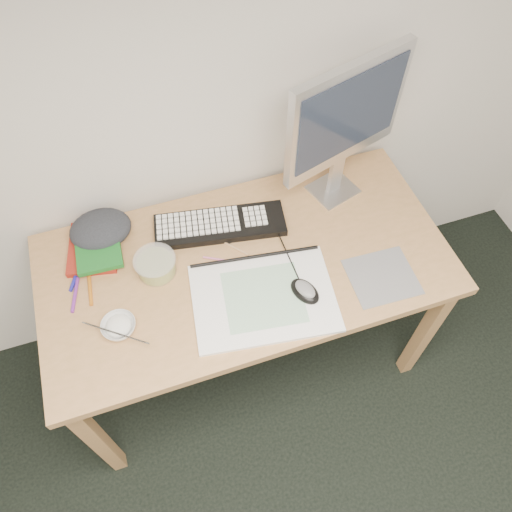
{
  "coord_description": "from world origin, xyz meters",
  "views": [
    {
      "loc": [
        -0.05,
        0.52,
        2.17
      ],
      "look_at": [
        0.24,
        1.39,
        0.83
      ],
      "focal_mm": 35.0,
      "sensor_mm": 36.0,
      "label": 1
    }
  ],
  "objects_px": {
    "rice_bowl": "(119,327)",
    "keyboard": "(220,225)",
    "monitor": "(346,119)",
    "desk": "(246,274)",
    "sketchpad": "(264,298)"
  },
  "relations": [
    {
      "from": "keyboard",
      "to": "rice_bowl",
      "type": "bearing_deg",
      "value": -135.3
    },
    {
      "from": "desk",
      "to": "rice_bowl",
      "type": "xyz_separation_m",
      "value": [
        -0.45,
        -0.12,
        0.1
      ]
    },
    {
      "from": "desk",
      "to": "sketchpad",
      "type": "bearing_deg",
      "value": -85.8
    },
    {
      "from": "keyboard",
      "to": "monitor",
      "type": "height_order",
      "value": "monitor"
    },
    {
      "from": "desk",
      "to": "rice_bowl",
      "type": "relative_size",
      "value": 12.9
    },
    {
      "from": "desk",
      "to": "keyboard",
      "type": "bearing_deg",
      "value": 103.23
    },
    {
      "from": "sketchpad",
      "to": "monitor",
      "type": "distance_m",
      "value": 0.64
    },
    {
      "from": "desk",
      "to": "rice_bowl",
      "type": "height_order",
      "value": "rice_bowl"
    },
    {
      "from": "sketchpad",
      "to": "keyboard",
      "type": "xyz_separation_m",
      "value": [
        -0.05,
        0.33,
        0.01
      ]
    },
    {
      "from": "keyboard",
      "to": "sketchpad",
      "type": "bearing_deg",
      "value": -71.23
    },
    {
      "from": "keyboard",
      "to": "rice_bowl",
      "type": "height_order",
      "value": "rice_bowl"
    },
    {
      "from": "desk",
      "to": "keyboard",
      "type": "distance_m",
      "value": 0.2
    },
    {
      "from": "rice_bowl",
      "to": "keyboard",
      "type": "bearing_deg",
      "value": 34.85
    },
    {
      "from": "monitor",
      "to": "desk",
      "type": "bearing_deg",
      "value": -170.57
    },
    {
      "from": "desk",
      "to": "keyboard",
      "type": "xyz_separation_m",
      "value": [
        -0.04,
        0.17,
        0.1
      ]
    }
  ]
}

